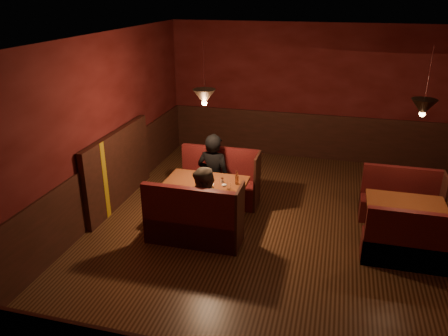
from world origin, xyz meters
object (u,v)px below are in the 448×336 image
(main_table, at_px, (207,190))
(main_bench_near, at_px, (193,225))
(diner_a, at_px, (213,160))
(main_bench_far, at_px, (220,185))
(second_table, at_px, (405,212))
(diner_b, at_px, (206,195))
(second_bench_near, at_px, (410,247))
(second_bench_far, at_px, (400,204))

(main_table, xyz_separation_m, main_bench_near, (0.02, -0.73, -0.22))
(main_table, height_order, diner_a, diner_a)
(main_bench_far, distance_m, main_bench_near, 1.46)
(main_table, bearing_deg, diner_a, 95.53)
(second_table, bearing_deg, diner_b, -164.91)
(diner_b, bearing_deg, main_table, 109.79)
(main_bench_far, height_order, second_bench_near, main_bench_far)
(main_bench_far, bearing_deg, second_bench_near, -22.32)
(main_bench_far, bearing_deg, diner_a, -121.77)
(main_bench_far, height_order, second_bench_far, main_bench_far)
(second_bench_far, relative_size, second_bench_near, 1.00)
(second_bench_far, bearing_deg, diner_b, -153.44)
(main_bench_far, height_order, diner_b, diner_b)
(main_bench_near, bearing_deg, second_bench_far, 27.21)
(diner_a, bearing_deg, second_table, 179.28)
(main_table, distance_m, second_bench_near, 3.08)
(second_table, xyz_separation_m, second_bench_near, (0.03, -0.66, -0.19))
(diner_b, bearing_deg, main_bench_far, 100.35)
(second_table, bearing_deg, main_table, -177.03)
(second_table, relative_size, diner_b, 0.74)
(main_bench_far, relative_size, diner_a, 0.87)
(diner_a, distance_m, diner_b, 1.24)
(main_bench_near, bearing_deg, second_bench_near, 4.22)
(second_table, height_order, second_bench_near, second_bench_near)
(diner_a, height_order, diner_b, diner_a)
(main_table, xyz_separation_m, second_bench_near, (3.03, -0.51, -0.25))
(second_bench_near, bearing_deg, main_table, 170.48)
(second_table, bearing_deg, second_bench_far, 87.80)
(second_table, bearing_deg, second_bench_near, -87.80)
(diner_a, bearing_deg, main_bench_far, -114.06)
(main_bench_far, height_order, main_bench_near, same)
(second_bench_near, bearing_deg, main_bench_far, 157.68)
(second_table, xyz_separation_m, diner_a, (-3.06, 0.45, 0.35))
(main_bench_far, relative_size, main_bench_near, 1.00)
(main_bench_near, xyz_separation_m, second_bench_near, (3.01, 0.22, -0.03))
(main_bench_near, height_order, diner_a, diner_a)
(second_bench_far, height_order, diner_a, diner_a)
(main_bench_far, distance_m, second_bench_near, 3.26)
(main_table, distance_m, main_bench_far, 0.76)
(diner_b, bearing_deg, second_table, 18.49)
(main_bench_far, relative_size, diner_b, 0.94)
(main_bench_near, distance_m, diner_a, 1.43)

